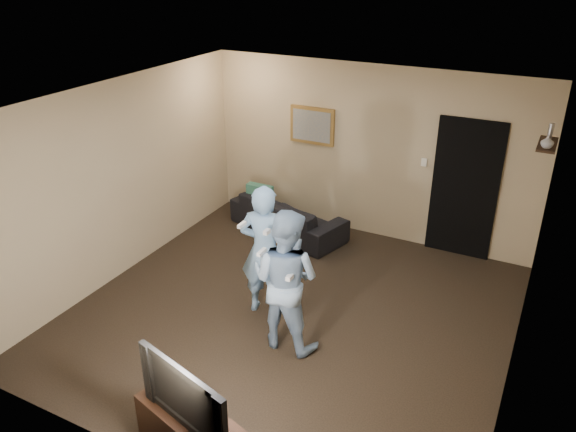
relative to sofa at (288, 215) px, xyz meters
The scene contains 18 objects.
ground 2.23m from the sofa, 61.72° to the right, with size 5.00×5.00×0.00m, color black.
ceiling 3.21m from the sofa, 61.72° to the right, with size 5.00×5.00×0.04m, color silver.
wall_back 1.57m from the sofa, 27.72° to the left, with size 5.00×0.04×2.60m, color tan.
wall_front 4.68m from the sofa, 76.74° to the right, with size 5.00×0.04×2.60m, color tan.
wall_left 2.64m from the sofa, 126.67° to the right, with size 0.04×5.00×2.60m, color tan.
wall_right 4.18m from the sofa, 28.78° to the right, with size 0.04×5.00×2.60m, color tan.
sofa is the anchor object (origin of this frame).
throw_pillow 0.53m from the sofa, behind, with size 0.43×0.14×0.43m, color #1C5544.
painting_frame 1.43m from the sofa, 74.23° to the left, with size 0.72×0.05×0.57m, color olive.
painting_canvas 1.42m from the sofa, 73.42° to the left, with size 0.62×0.01×0.47m, color slate.
doorway 2.65m from the sofa, 11.78° to the left, with size 0.90×0.06×2.00m, color black.
light_switch 2.22m from the sofa, 15.48° to the left, with size 0.08×0.02×0.12m, color silver.
wall_shelf 3.85m from the sofa, ahead, with size 0.20×0.60×0.03m, color black.
shelf_vase 3.90m from the sofa, ahead, with size 0.14×0.14×0.15m, color #B1B2B6.
shelf_figurine 3.89m from the sofa, ahead, with size 0.06×0.06×0.18m, color silver.
television 4.47m from the sofa, 72.85° to the right, with size 1.04×0.14×0.60m, color black.
wii_player_left 2.22m from the sofa, 70.16° to the right, with size 0.67×0.54×1.65m.
wii_player_right 2.80m from the sofa, 63.34° to the right, with size 0.82×0.65×1.64m.
Camera 1 is at (2.55, -5.06, 4.02)m, focal length 35.00 mm.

